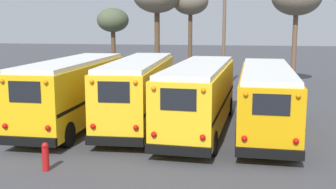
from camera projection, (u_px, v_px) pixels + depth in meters
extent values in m
plane|color=#424247|center=(166.00, 130.00, 20.54)|extent=(160.00, 160.00, 0.00)
cube|color=yellow|center=(74.00, 91.00, 21.14)|extent=(2.45, 9.77, 2.78)
cube|color=white|center=(73.00, 62.00, 20.89)|extent=(2.26, 9.38, 0.20)
cube|color=black|center=(27.00, 141.00, 16.57)|extent=(2.46, 0.21, 0.36)
cube|color=black|center=(25.00, 92.00, 16.26)|extent=(1.33, 0.04, 0.83)
sphere|color=red|center=(5.00, 126.00, 16.61)|extent=(0.22, 0.22, 0.22)
sphere|color=orange|center=(2.00, 81.00, 16.31)|extent=(0.18, 0.18, 0.18)
sphere|color=red|center=(48.00, 128.00, 16.31)|extent=(0.22, 0.22, 0.22)
sphere|color=orange|center=(46.00, 82.00, 16.01)|extent=(0.18, 0.18, 0.18)
cube|color=black|center=(52.00, 95.00, 21.38)|extent=(0.06, 9.56, 0.14)
cube|color=black|center=(97.00, 96.00, 20.97)|extent=(0.06, 9.56, 0.14)
cylinder|color=black|center=(80.00, 102.00, 25.01)|extent=(0.28, 1.07, 1.07)
cylinder|color=black|center=(117.00, 103.00, 24.64)|extent=(0.28, 1.07, 1.07)
cylinder|color=black|center=(18.00, 132.00, 18.06)|extent=(0.28, 1.07, 1.07)
cylinder|color=black|center=(68.00, 134.00, 17.68)|extent=(0.28, 1.07, 1.07)
cube|color=yellow|center=(139.00, 91.00, 21.44)|extent=(2.72, 10.26, 2.77)
cube|color=white|center=(139.00, 62.00, 21.19)|extent=(2.52, 9.84, 0.20)
cube|color=black|center=(115.00, 141.00, 16.63)|extent=(2.36, 0.30, 0.36)
cube|color=black|center=(114.00, 92.00, 16.33)|extent=(1.27, 0.08, 0.83)
sphere|color=red|center=(93.00, 126.00, 16.63)|extent=(0.22, 0.22, 0.22)
sphere|color=orange|center=(91.00, 82.00, 16.33)|extent=(0.18, 0.18, 0.18)
sphere|color=red|center=(136.00, 128.00, 16.42)|extent=(0.22, 0.22, 0.22)
sphere|color=orange|center=(135.00, 82.00, 16.12)|extent=(0.18, 0.18, 0.18)
cube|color=black|center=(117.00, 94.00, 21.62)|extent=(0.43, 9.96, 0.14)
cube|color=black|center=(162.00, 95.00, 21.33)|extent=(0.43, 9.96, 0.14)
cylinder|color=black|center=(134.00, 101.00, 25.48)|extent=(0.32, 1.05, 1.04)
cylinder|color=black|center=(169.00, 101.00, 25.22)|extent=(0.32, 1.05, 1.04)
cylinder|color=black|center=(98.00, 132.00, 18.08)|extent=(0.32, 1.05, 1.04)
cylinder|color=black|center=(147.00, 134.00, 17.81)|extent=(0.32, 1.05, 1.04)
cube|color=yellow|center=(199.00, 96.00, 20.23)|extent=(3.04, 10.35, 2.69)
cube|color=white|center=(200.00, 66.00, 19.99)|extent=(2.82, 9.93, 0.20)
cube|color=black|center=(178.00, 151.00, 15.48)|extent=(2.49, 0.35, 0.36)
cube|color=black|center=(178.00, 100.00, 15.18)|extent=(1.34, 0.11, 0.81)
sphere|color=red|center=(154.00, 134.00, 15.57)|extent=(0.22, 0.22, 0.22)
sphere|color=orange|center=(153.00, 88.00, 15.28)|extent=(0.18, 0.18, 0.18)
sphere|color=red|center=(203.00, 137.00, 15.17)|extent=(0.22, 0.22, 0.22)
sphere|color=orange|center=(203.00, 90.00, 14.88)|extent=(0.18, 0.18, 0.18)
cube|color=black|center=(175.00, 99.00, 20.53)|extent=(0.62, 10.00, 0.14)
cube|color=black|center=(225.00, 101.00, 19.99)|extent=(0.62, 10.00, 0.14)
cylinder|color=black|center=(190.00, 105.00, 24.34)|extent=(0.34, 1.00, 0.98)
cylinder|color=black|center=(229.00, 106.00, 23.84)|extent=(0.34, 1.00, 0.98)
cylinder|color=black|center=(157.00, 140.00, 17.02)|extent=(0.34, 1.00, 0.98)
cylinder|color=black|center=(213.00, 143.00, 16.52)|extent=(0.34, 1.00, 0.98)
cube|color=#E5A00C|center=(266.00, 98.00, 20.05)|extent=(2.72, 10.66, 2.54)
cube|color=white|center=(267.00, 70.00, 19.82)|extent=(2.52, 10.23, 0.20)
cube|color=black|center=(269.00, 154.00, 15.07)|extent=(2.44, 0.28, 0.36)
cube|color=black|center=(271.00, 105.00, 14.79)|extent=(1.32, 0.07, 0.76)
sphere|color=red|center=(244.00, 138.00, 15.15)|extent=(0.22, 0.22, 0.22)
sphere|color=orange|center=(246.00, 94.00, 14.88)|extent=(0.18, 0.18, 0.18)
sphere|color=red|center=(296.00, 141.00, 14.80)|extent=(0.22, 0.22, 0.22)
sphere|color=orange|center=(298.00, 96.00, 14.53)|extent=(0.18, 0.18, 0.18)
cube|color=black|center=(240.00, 101.00, 20.31)|extent=(0.35, 10.38, 0.14)
cube|color=black|center=(292.00, 103.00, 19.84)|extent=(0.35, 10.38, 0.14)
cylinder|color=black|center=(244.00, 104.00, 24.31)|extent=(0.31, 1.02, 1.01)
cylinder|color=black|center=(283.00, 106.00, 23.88)|extent=(0.31, 1.02, 1.01)
cylinder|color=black|center=(239.00, 142.00, 16.59)|extent=(0.31, 1.02, 1.01)
cylinder|color=black|center=(298.00, 146.00, 16.15)|extent=(0.31, 1.02, 1.01)
cylinder|color=brown|center=(224.00, 30.00, 31.75)|extent=(0.26, 0.26, 9.32)
cylinder|color=brown|center=(157.00, 48.00, 34.23)|extent=(0.42, 0.42, 6.33)
cylinder|color=brown|center=(114.00, 55.00, 37.63)|extent=(0.40, 0.40, 4.64)
ellipsoid|color=#4C563D|center=(113.00, 20.00, 37.11)|extent=(2.81, 2.81, 2.11)
cylinder|color=brown|center=(190.00, 49.00, 34.79)|extent=(0.34, 0.34, 6.10)
ellipsoid|color=#6B6051|center=(191.00, 1.00, 34.14)|extent=(2.90, 2.90, 2.18)
cylinder|color=brown|center=(294.00, 49.00, 33.86)|extent=(0.39, 0.39, 6.12)
cylinder|color=#B21414|center=(46.00, 159.00, 14.80)|extent=(0.24, 0.24, 0.85)
sphere|color=#B21414|center=(45.00, 146.00, 14.72)|extent=(0.23, 0.23, 0.23)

